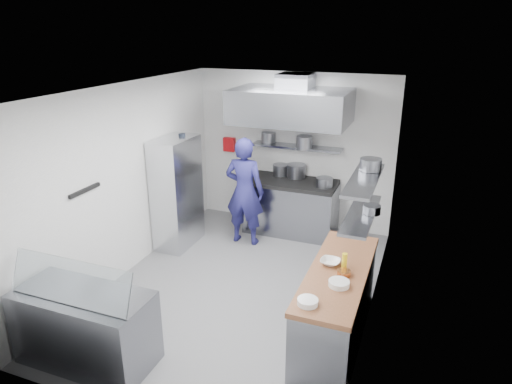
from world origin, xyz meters
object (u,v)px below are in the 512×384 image
at_px(chef, 245,191).
at_px(display_case, 86,327).
at_px(gas_range, 291,208).
at_px(wire_rack, 177,193).

relative_size(chef, display_case, 1.23).
relative_size(gas_range, wire_rack, 0.86).
relative_size(gas_range, display_case, 1.07).
bearing_deg(chef, display_case, 80.83).
xyz_separation_m(chef, wire_rack, (-1.02, -0.47, 0.00)).
height_order(wire_rack, display_case, wire_rack).
relative_size(wire_rack, display_case, 1.23).
height_order(gas_range, display_case, gas_range).
xyz_separation_m(chef, display_case, (-0.49, -3.39, -0.50)).
height_order(chef, display_case, chef).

